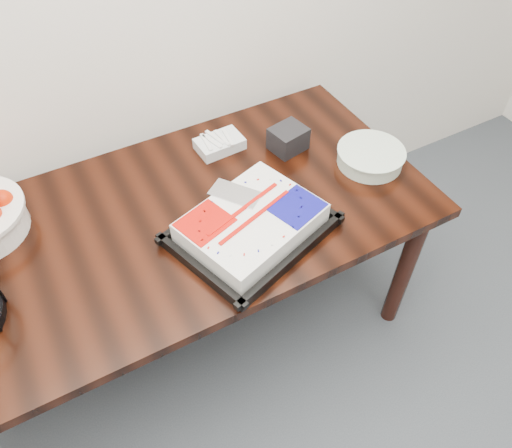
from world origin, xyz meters
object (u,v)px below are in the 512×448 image
cake_tray (252,225)px  napkin_box (288,139)px  table (179,233)px  plate_stack (370,157)px

cake_tray → napkin_box: bearing=44.0°
table → napkin_box: bearing=14.0°
table → napkin_box: 0.56m
plate_stack → napkin_box: bearing=135.3°
cake_tray → plate_stack: (0.57, 0.10, -0.01)m
table → plate_stack: plate_stack is taller
cake_tray → napkin_box: (0.34, 0.33, 0.00)m
table → cake_tray: (0.19, -0.20, 0.13)m
table → plate_stack: (0.76, -0.09, 0.12)m
table → plate_stack: bearing=-7.1°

